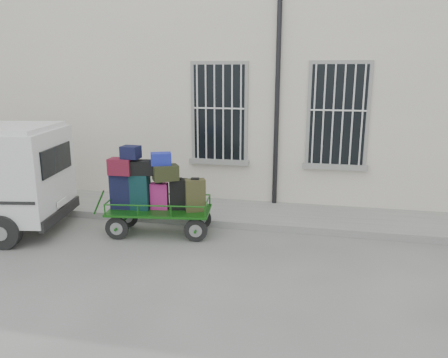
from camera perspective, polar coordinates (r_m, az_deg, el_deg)
ground at (r=7.98m, az=-2.50°, el=-9.72°), size 80.00×80.00×0.00m
building at (r=12.71m, az=3.75°, el=12.96°), size 24.00×5.15×6.00m
sidewalk at (r=9.96m, az=0.68°, el=-4.38°), size 24.00×1.70×0.15m
luggage_cart at (r=8.73m, az=-9.15°, el=-1.65°), size 2.41×1.17×1.80m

